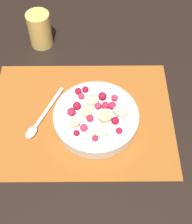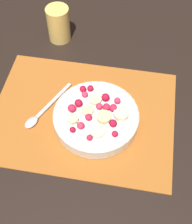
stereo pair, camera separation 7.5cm
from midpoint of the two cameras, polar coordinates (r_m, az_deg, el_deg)
The scene contains 5 objects.
ground_plane at distance 0.80m, azimuth -5.32°, elevation -1.15°, with size 3.00×3.00×0.00m, color black.
placemat at distance 0.80m, azimuth -5.34°, elevation -1.03°, with size 0.46×0.35×0.01m.
fruit_bowl at distance 0.77m, azimuth -2.78°, elevation -1.05°, with size 0.21×0.21×0.06m.
spoon at distance 0.80m, azimuth -13.11°, elevation -1.97°, with size 0.09×0.16×0.01m.
drinking_glass at distance 0.96m, azimuth -12.53°, elevation 14.37°, with size 0.07×0.07×0.11m.
Camera 1 is at (-0.03, 0.44, 0.67)m, focal length 50.00 mm.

